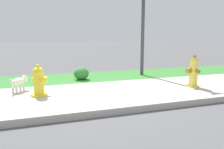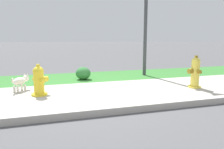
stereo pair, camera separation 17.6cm
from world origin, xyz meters
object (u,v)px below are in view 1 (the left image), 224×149
object	(u,v)px
fire_hydrant_across_street	(39,81)
small_white_dog	(19,82)
shrub_bush_mid_verge	(81,73)
fire_hydrant_by_grass_verge	(193,72)

from	to	relation	value
fire_hydrant_across_street	small_white_dog	distance (m)	0.69
small_white_dog	shrub_bush_mid_verge	world-z (taller)	small_white_dog
fire_hydrant_by_grass_verge	shrub_bush_mid_verge	distance (m)	3.13
fire_hydrant_across_street	fire_hydrant_by_grass_verge	bearing A→B (deg)	52.60
fire_hydrant_across_street	small_white_dog	bearing A→B (deg)	-173.14
fire_hydrant_by_grass_verge	shrub_bush_mid_verge	world-z (taller)	fire_hydrant_by_grass_verge
fire_hydrant_by_grass_verge	fire_hydrant_across_street	xyz separation A→B (m)	(-3.69, 0.35, -0.07)
fire_hydrant_across_street	shrub_bush_mid_verge	size ratio (longest dim) A/B	1.55
fire_hydrant_by_grass_verge	small_white_dog	size ratio (longest dim) A/B	1.83
fire_hydrant_across_street	small_white_dog	xyz separation A→B (m)	(-0.43, 0.53, -0.09)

